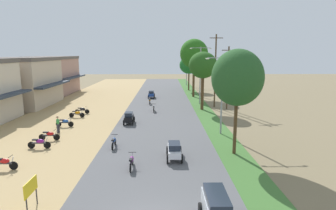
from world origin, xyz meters
TOP-DOWN VIEW (x-y plane):
  - shophouse_mid at (-19.98, 29.11)m, footprint 9.66×10.27m
  - shophouse_far at (-19.97, 41.28)m, footprint 7.74×10.56m
  - parked_motorbike_nearest at (-9.78, 6.37)m, footprint 1.80×0.54m
  - parked_motorbike_second at (-9.29, 10.43)m, footprint 1.80×0.54m
  - parked_motorbike_third at (-9.35, 12.50)m, footprint 1.80×0.54m
  - parked_motorbike_fourth at (-9.60, 16.98)m, footprint 1.80×0.54m
  - parked_motorbike_fifth at (-9.66, 21.17)m, footprint 1.80×0.54m
  - parked_motorbike_sixth at (-9.63, 23.18)m, footprint 1.80×0.54m
  - street_signboard at (-5.84, 1.74)m, footprint 0.06×1.30m
  - pedestrian_on_shoulder at (-9.46, 14.81)m, footprint 0.36×0.43m
  - median_tree_nearest at (5.76, 9.14)m, footprint 3.72×3.72m
  - median_tree_second at (5.59, 25.66)m, footprint 3.69×3.69m
  - median_tree_third at (5.59, 36.72)m, footprint 4.70×4.70m
  - median_tree_fourth at (5.53, 45.20)m, footprint 3.81×3.81m
  - streetlamp_near at (5.80, 14.35)m, footprint 3.16×0.20m
  - streetlamp_mid at (5.80, 29.78)m, footprint 3.16×0.20m
  - streetlamp_far at (5.80, 39.82)m, footprint 3.16×0.20m
  - streetlamp_farthest at (5.80, 54.48)m, footprint 3.16×0.20m
  - utility_pole_near at (7.58, 27.66)m, footprint 1.80×0.20m
  - utility_pole_far at (9.02, 26.22)m, footprint 1.80×0.20m
  - car_van_silver at (2.68, 0.06)m, footprint 1.19×2.41m
  - car_sedan_white at (1.23, 8.07)m, footprint 1.10×2.26m
  - car_hatchback_black at (-3.21, 18.14)m, footprint 1.04×2.00m
  - car_sedan_blue at (-1.60, 35.39)m, footprint 1.10×2.26m
  - motorbike_ahead_second at (-1.61, 6.46)m, footprint 0.54×1.80m
  - motorbike_ahead_third at (-3.48, 10.57)m, footprint 0.54×1.80m
  - motorbike_ahead_fourth at (-0.80, 24.24)m, footprint 0.54×1.80m
  - motorbike_ahead_fifth at (-1.58, 29.57)m, footprint 0.54×1.80m

SIDE VIEW (x-z plane):
  - parked_motorbike_nearest at x=-9.78m, z-range 0.08..1.02m
  - parked_motorbike_second at x=-9.29m, z-range 0.08..1.02m
  - parked_motorbike_third at x=-9.35m, z-range 0.08..1.02m
  - parked_motorbike_fourth at x=-9.60m, z-range 0.08..1.02m
  - parked_motorbike_fifth at x=-9.66m, z-range 0.08..1.02m
  - parked_motorbike_sixth at x=-9.63m, z-range 0.08..1.02m
  - motorbike_ahead_second at x=-1.61m, z-range 0.10..1.04m
  - motorbike_ahead_third at x=-3.48m, z-range 0.10..1.04m
  - motorbike_ahead_fourth at x=-0.80m, z-range 0.10..1.04m
  - motorbike_ahead_fifth at x=-1.58m, z-range 0.10..1.04m
  - car_sedan_white at x=1.23m, z-range 0.15..1.34m
  - car_sedan_blue at x=-1.60m, z-range 0.15..1.34m
  - car_hatchback_black at x=-3.21m, z-range 0.13..1.36m
  - pedestrian_on_shoulder at x=-9.46m, z-range 0.15..1.77m
  - car_van_silver at x=2.68m, z-range 0.19..1.86m
  - street_signboard at x=-5.84m, z-range 0.36..1.86m
  - shophouse_mid at x=-19.98m, z-range 0.01..6.91m
  - shophouse_far at x=-19.97m, z-range 0.01..6.91m
  - streetlamp_far at x=5.80m, z-range 0.64..7.67m
  - streetlamp_near at x=5.80m, z-range 0.64..7.78m
  - utility_pole_far at x=9.02m, z-range 0.19..8.53m
  - streetlamp_farthest at x=5.80m, z-range 0.66..8.75m
  - streetlamp_mid at x=5.80m, z-range 0.66..8.96m
  - median_tree_fourth at x=5.53m, z-range 1.71..8.50m
  - utility_pole_near at x=7.58m, z-range 0.19..10.18m
  - median_tree_nearest at x=5.76m, z-range 1.87..9.58m
  - median_tree_second at x=5.59m, z-range 2.08..9.69m
  - median_tree_third at x=5.59m, z-range 2.46..12.23m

